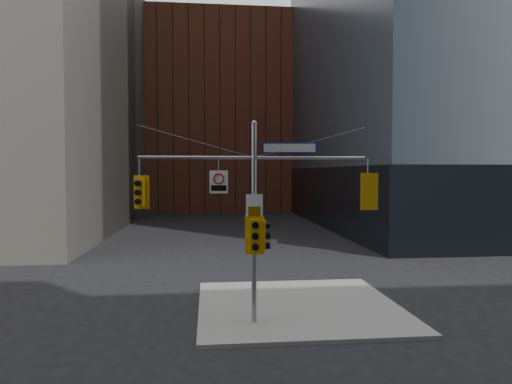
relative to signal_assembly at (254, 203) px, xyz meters
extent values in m
plane|color=black|center=(0.00, -1.99, -4.42)|extent=(160.00, 160.00, 0.00)
cube|color=gray|center=(2.00, 2.01, -4.34)|extent=(8.00, 8.00, 0.15)
cube|color=black|center=(28.00, 30.01, -1.42)|extent=(36.40, 36.40, 6.00)
cube|color=brown|center=(0.00, 56.01, 9.58)|extent=(26.00, 20.00, 28.00)
cylinder|color=#909398|center=(0.00, 0.01, -0.82)|extent=(0.18, 0.18, 7.20)
sphere|color=#909398|center=(0.00, 0.01, 2.78)|extent=(0.20, 0.20, 0.20)
cylinder|color=#909398|center=(-2.00, 0.01, 1.58)|extent=(4.00, 0.11, 0.11)
cylinder|color=#909398|center=(2.00, 0.01, 1.58)|extent=(4.00, 0.11, 0.11)
cylinder|color=#909398|center=(0.00, -0.34, 1.58)|extent=(0.10, 0.70, 0.10)
cylinder|color=#909398|center=(-2.00, 0.01, 2.13)|extent=(4.00, 0.02, 1.12)
cylinder|color=#909398|center=(2.00, 0.01, 2.13)|extent=(4.00, 0.02, 1.12)
cube|color=#D8990B|center=(-3.95, 0.01, 0.38)|extent=(0.35, 0.28, 0.94)
cube|color=#D8990B|center=(-3.91, 0.16, 0.38)|extent=(0.55, 0.17, 1.16)
cylinder|color=black|center=(-3.99, -0.17, 0.70)|extent=(0.23, 0.19, 0.20)
cylinder|color=black|center=(-3.98, -0.10, 0.70)|extent=(0.17, 0.06, 0.17)
cylinder|color=black|center=(-3.99, -0.17, 0.38)|extent=(0.23, 0.19, 0.20)
cylinder|color=black|center=(-3.98, -0.10, 0.38)|extent=(0.17, 0.06, 0.17)
cylinder|color=black|center=(-3.99, -0.17, 0.07)|extent=(0.23, 0.19, 0.20)
cylinder|color=#0CE559|center=(-3.98, -0.10, 0.07)|extent=(0.17, 0.06, 0.17)
cube|color=#D8990B|center=(4.13, 0.01, 0.38)|extent=(0.35, 0.25, 1.07)
cube|color=#D8990B|center=(4.13, -0.18, 0.38)|extent=(0.63, 0.05, 1.33)
cylinder|color=black|center=(4.13, 0.21, 0.74)|extent=(0.23, 0.17, 0.22)
cylinder|color=black|center=(4.13, 0.13, 0.74)|extent=(0.19, 0.02, 0.19)
cylinder|color=black|center=(4.13, 0.21, 0.38)|extent=(0.23, 0.17, 0.22)
cylinder|color=black|center=(4.13, 0.13, 0.38)|extent=(0.19, 0.02, 0.19)
cylinder|color=black|center=(4.13, 0.21, 0.03)|extent=(0.23, 0.17, 0.22)
cylinder|color=black|center=(4.13, 0.13, 0.03)|extent=(0.19, 0.02, 0.19)
cube|color=#D8990B|center=(0.28, 0.01, -1.18)|extent=(0.28, 0.38, 1.09)
cylinder|color=black|center=(0.49, -0.01, -0.81)|extent=(0.19, 0.24, 0.23)
cylinder|color=black|center=(0.40, 0.00, -0.81)|extent=(0.04, 0.20, 0.20)
cylinder|color=black|center=(0.49, -0.01, -1.18)|extent=(0.19, 0.24, 0.23)
cylinder|color=black|center=(0.40, 0.00, -1.18)|extent=(0.04, 0.20, 0.20)
cylinder|color=black|center=(0.49, -0.01, -1.54)|extent=(0.19, 0.24, 0.23)
cylinder|color=black|center=(0.40, 0.00, -1.54)|extent=(0.04, 0.20, 0.20)
cube|color=#D8990B|center=(0.00, -0.27, -1.12)|extent=(0.37, 0.27, 1.13)
cube|color=#D8990B|center=(0.01, -0.08, -1.12)|extent=(0.67, 0.06, 1.39)
cylinder|color=black|center=(-0.01, -0.49, -0.75)|extent=(0.24, 0.18, 0.24)
cylinder|color=black|center=(0.00, -0.40, -0.75)|extent=(0.20, 0.03, 0.20)
cylinder|color=black|center=(-0.01, -0.49, -1.12)|extent=(0.24, 0.18, 0.24)
cylinder|color=black|center=(0.00, -0.40, -1.12)|extent=(0.20, 0.03, 0.20)
cylinder|color=black|center=(-0.01, -0.49, -1.50)|extent=(0.24, 0.18, 0.24)
cylinder|color=black|center=(0.00, -0.40, -1.50)|extent=(0.20, 0.03, 0.20)
cube|color=navy|center=(1.26, 0.01, 1.93)|extent=(1.94, 0.25, 0.38)
cube|color=silver|center=(1.26, -0.02, 1.93)|extent=(1.82, 0.20, 0.29)
cube|color=silver|center=(-1.24, -0.01, 0.73)|extent=(0.64, 0.10, 0.80)
torus|color=#B20A0A|center=(-1.24, -0.03, 0.84)|extent=(0.40, 0.09, 0.40)
cube|color=black|center=(-1.24, -0.03, 0.52)|extent=(0.53, 0.07, 0.19)
cube|color=silver|center=(0.00, -0.11, -0.08)|extent=(0.60, 0.08, 0.78)
cube|color=#D88C00|center=(0.00, -0.13, -0.30)|extent=(0.43, 0.05, 0.35)
cube|color=silver|center=(0.45, 0.01, -1.39)|extent=(0.72, 0.11, 0.14)
cube|color=#145926|center=(0.00, 0.46, -1.53)|extent=(0.06, 0.84, 0.17)
camera|label=1|loc=(-1.60, -15.95, 1.05)|focal=32.00mm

